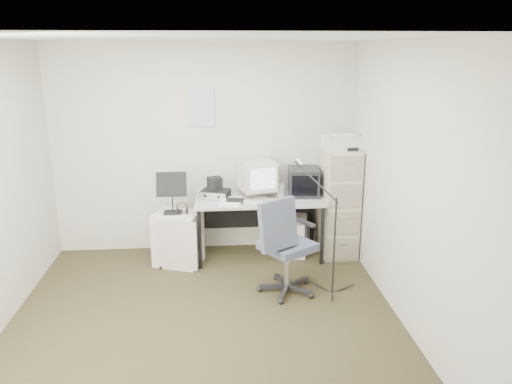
{
  "coord_description": "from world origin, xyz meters",
  "views": [
    {
      "loc": [
        0.13,
        -4.11,
        2.43
      ],
      "look_at": [
        0.55,
        0.95,
        0.95
      ],
      "focal_mm": 35.0,
      "sensor_mm": 36.0,
      "label": 1
    }
  ],
  "objects": [
    {
      "name": "filing_cabinet",
      "position": [
        1.58,
        1.48,
        0.65
      ],
      "size": [
        0.4,
        0.6,
        1.3
      ],
      "primitive_type": "cube",
      "color": "beige",
      "rests_on": "floor"
    },
    {
      "name": "pc_tower",
      "position": [
        1.11,
        1.52,
        0.22
      ],
      "size": [
        0.3,
        0.5,
        0.44
      ],
      "primitive_type": "cube",
      "rotation": [
        0.0,
        0.0,
        -0.2
      ],
      "color": "beige",
      "rests_on": "floor"
    },
    {
      "name": "headphones",
      "position": [
        -0.26,
        1.28,
        0.66
      ],
      "size": [
        0.16,
        0.16,
        0.02
      ],
      "primitive_type": "torus",
      "rotation": [
        0.0,
        0.0,
        -0.14
      ],
      "color": "black",
      "rests_on": "side_cart"
    },
    {
      "name": "papers",
      "position": [
        0.3,
        1.31,
        0.74
      ],
      "size": [
        0.31,
        0.38,
        0.02
      ],
      "primitive_type": "cube",
      "rotation": [
        0.0,
        0.0,
        -0.24
      ],
      "color": "white",
      "rests_on": "desk"
    },
    {
      "name": "radio_receiver",
      "position": [
        0.12,
        1.51,
        0.78
      ],
      "size": [
        0.37,
        0.31,
        0.09
      ],
      "primitive_type": "cube",
      "rotation": [
        0.0,
        0.0,
        -0.31
      ],
      "color": "black",
      "rests_on": "desk"
    },
    {
      "name": "mouse",
      "position": [
        0.93,
        1.3,
        0.75
      ],
      "size": [
        0.1,
        0.13,
        0.03
      ],
      "primitive_type": "cube",
      "rotation": [
        0.0,
        0.0,
        -0.3
      ],
      "color": "black",
      "rests_on": "desk"
    },
    {
      "name": "radio_speaker",
      "position": [
        0.11,
        1.53,
        0.9
      ],
      "size": [
        0.19,
        0.18,
        0.15
      ],
      "primitive_type": "cube",
      "rotation": [
        0.0,
        0.0,
        0.33
      ],
      "color": "black",
      "rests_on": "radio_receiver"
    },
    {
      "name": "mic_stand",
      "position": [
        1.3,
        0.45,
        0.67
      ],
      "size": [
        0.03,
        0.03,
        1.34
      ],
      "primitive_type": "cylinder",
      "rotation": [
        0.0,
        0.0,
        2.29
      ],
      "color": "black",
      "rests_on": "floor"
    },
    {
      "name": "wall_calendar",
      "position": [
        -0.02,
        1.79,
        1.75
      ],
      "size": [
        0.3,
        0.02,
        0.44
      ],
      "primitive_type": "cube",
      "color": "white",
      "rests_on": "wall_back"
    },
    {
      "name": "keyboard",
      "position": [
        0.65,
        1.28,
        0.74
      ],
      "size": [
        0.52,
        0.33,
        0.03
      ],
      "primitive_type": "cube",
      "rotation": [
        0.0,
        0.0,
        -0.34
      ],
      "color": "beige",
      "rests_on": "desk"
    },
    {
      "name": "crt_tv",
      "position": [
        1.16,
        1.54,
        0.89
      ],
      "size": [
        0.39,
        0.41,
        0.32
      ],
      "primitive_type": "cube",
      "rotation": [
        0.0,
        0.0,
        -0.1
      ],
      "color": "black",
      "rests_on": "desk"
    },
    {
      "name": "ceiling",
      "position": [
        0.0,
        0.0,
        2.5
      ],
      "size": [
        3.6,
        3.6,
        0.01
      ],
      "primitive_type": "cube",
      "color": "white",
      "rests_on": "ground"
    },
    {
      "name": "music_stand",
      "position": [
        -0.37,
        1.31,
        0.86
      ],
      "size": [
        0.37,
        0.26,
        0.49
      ],
      "primitive_type": "cube",
      "rotation": [
        0.0,
        0.0,
        0.28
      ],
      "color": "black",
      "rests_on": "side_cart"
    },
    {
      "name": "side_cart",
      "position": [
        -0.32,
        1.31,
        0.31
      ],
      "size": [
        0.6,
        0.54,
        0.62
      ],
      "primitive_type": "cube",
      "rotation": [
        0.0,
        0.0,
        -0.34
      ],
      "color": "silver",
      "rests_on": "floor"
    },
    {
      "name": "wall_back",
      "position": [
        0.0,
        1.8,
        1.25
      ],
      "size": [
        3.6,
        0.02,
        2.5
      ],
      "primitive_type": "cube",
      "color": "beige",
      "rests_on": "ground"
    },
    {
      "name": "printer",
      "position": [
        1.58,
        1.43,
        1.38
      ],
      "size": [
        0.45,
        0.33,
        0.16
      ],
      "primitive_type": "cube",
      "rotation": [
        0.0,
        0.0,
        0.12
      ],
      "color": "beige",
      "rests_on": "filing_cabinet"
    },
    {
      "name": "desk",
      "position": [
        0.63,
        1.45,
        0.36
      ],
      "size": [
        1.5,
        0.7,
        0.73
      ],
      "primitive_type": "cube",
      "color": "#A6A59D",
      "rests_on": "floor"
    },
    {
      "name": "wall_front",
      "position": [
        0.0,
        -1.8,
        1.25
      ],
      "size": [
        3.6,
        0.02,
        2.5
      ],
      "primitive_type": "cube",
      "color": "beige",
      "rests_on": "ground"
    },
    {
      "name": "office_chair",
      "position": [
        0.83,
        0.52,
        0.52
      ],
      "size": [
        0.83,
        0.83,
        1.04
      ],
      "primitive_type": "cube",
      "rotation": [
        0.0,
        0.0,
        0.59
      ],
      "color": "#424961",
      "rests_on": "floor"
    },
    {
      "name": "floor",
      "position": [
        0.0,
        0.0,
        -0.01
      ],
      "size": [
        3.6,
        3.6,
        0.01
      ],
      "primitive_type": "cube",
      "color": "#2C2819",
      "rests_on": "ground"
    },
    {
      "name": "crt_monitor",
      "position": [
        0.61,
        1.54,
        0.94
      ],
      "size": [
        0.47,
        0.49,
        0.42
      ],
      "primitive_type": "cube",
      "rotation": [
        0.0,
        0.0,
        0.26
      ],
      "color": "beige",
      "rests_on": "desk"
    },
    {
      "name": "wall_right",
      "position": [
        1.8,
        0.0,
        1.25
      ],
      "size": [
        0.02,
        3.6,
        2.5
      ],
      "primitive_type": "cube",
      "color": "beige",
      "rests_on": "ground"
    },
    {
      "name": "desk_speaker",
      "position": [
        0.88,
        1.51,
        0.8
      ],
      "size": [
        0.08,
        0.08,
        0.15
      ],
      "primitive_type": "cube",
      "rotation": [
        0.0,
        0.0,
        -0.05
      ],
      "color": "beige",
      "rests_on": "desk"
    }
  ]
}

